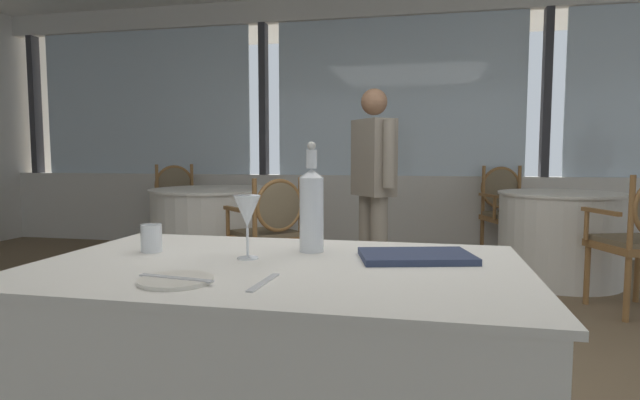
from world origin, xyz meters
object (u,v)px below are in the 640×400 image
object	(u,v)px
menu_book	(416,256)
dining_chair_1_0	(179,201)
side_plate	(176,280)
dining_chair_1_1	(271,226)
water_tumbler	(151,238)
diner_person_1	(373,180)
water_bottle	(312,207)
dining_chair_0_0	(506,205)
wine_glass	(247,213)

from	to	relation	value
menu_book	dining_chair_1_0	bearing A→B (deg)	112.31
side_plate	dining_chair_1_1	world-z (taller)	dining_chair_1_1
water_tumbler	dining_chair_1_1	xyz separation A→B (m)	(-0.31, 2.27, -0.28)
diner_person_1	water_tumbler	bearing A→B (deg)	42.35
side_plate	dining_chair_1_1	xyz separation A→B (m)	(-0.58, 2.62, -0.24)
water_bottle	water_tumbler	distance (m)	0.53
water_tumbler	dining_chair_0_0	distance (m)	4.37
side_plate	dining_chair_0_0	distance (m)	4.60
water_bottle	diner_person_1	bearing A→B (deg)	90.84
side_plate	water_bottle	xyz separation A→B (m)	(0.24, 0.46, 0.14)
dining_chair_1_0	dining_chair_1_1	xyz separation A→B (m)	(1.52, -1.43, -0.03)
wine_glass	diner_person_1	bearing A→B (deg)	86.91
wine_glass	dining_chair_0_0	xyz separation A→B (m)	(1.34, 4.07, -0.34)
side_plate	water_bottle	size ratio (longest dim) A/B	0.51
diner_person_1	side_plate	bearing A→B (deg)	49.28
dining_chair_1_1	dining_chair_1_0	bearing A→B (deg)	0.00
water_bottle	diner_person_1	distance (m)	2.28
dining_chair_1_0	diner_person_1	xyz separation A→B (m)	(2.30, -1.32, 0.33)
side_plate	diner_person_1	world-z (taller)	diner_person_1
side_plate	dining_chair_1_0	xyz separation A→B (m)	(-2.10, 4.06, -0.21)
dining_chair_1_0	dining_chair_1_1	size ratio (longest dim) A/B	1.07
side_plate	menu_book	world-z (taller)	menu_book
dining_chair_1_0	dining_chair_1_1	distance (m)	2.09
dining_chair_1_1	water_bottle	bearing A→B (deg)	154.00
dining_chair_0_0	dining_chair_1_0	bearing A→B (deg)	-104.13
diner_person_1	wine_glass	bearing A→B (deg)	50.50
dining_chair_1_1	water_tumbler	bearing A→B (deg)	141.04
water_tumbler	menu_book	xyz separation A→B (m)	(0.84, 0.05, -0.03)
wine_glass	dining_chair_1_1	bearing A→B (deg)	105.74
water_tumbler	diner_person_1	size ratio (longest dim) A/B	0.06
menu_book	dining_chair_0_0	xyz separation A→B (m)	(0.84, 3.98, -0.21)
water_bottle	dining_chair_0_0	distance (m)	4.10
water_bottle	menu_book	distance (m)	0.37
water_tumbler	dining_chair_1_0	bearing A→B (deg)	116.27
dining_chair_1_0	dining_chair_0_0	bearing A→B (deg)	48.52
water_bottle	diner_person_1	size ratio (longest dim) A/B	0.23
water_bottle	dining_chair_1_0	world-z (taller)	water_bottle
menu_book	dining_chair_1_1	distance (m)	2.51
dining_chair_0_0	diner_person_1	bearing A→B (deg)	-55.75
dining_chair_0_0	diner_person_1	size ratio (longest dim) A/B	0.61
dining_chair_0_0	dining_chair_1_0	xyz separation A→B (m)	(-3.51, -0.32, 0.00)
dining_chair_1_1	diner_person_1	world-z (taller)	diner_person_1
water_tumbler	dining_chair_0_0	xyz separation A→B (m)	(1.68, 4.03, -0.25)
side_plate	dining_chair_1_0	world-z (taller)	dining_chair_1_0
dining_chair_0_0	dining_chair_1_0	world-z (taller)	dining_chair_1_0
dining_chair_1_1	diner_person_1	xyz separation A→B (m)	(0.78, 0.12, 0.36)
menu_book	diner_person_1	size ratio (longest dim) A/B	0.21
diner_person_1	dining_chair_1_0	bearing A→B (deg)	-66.14
menu_book	dining_chair_0_0	distance (m)	4.07
dining_chair_1_0	water_bottle	bearing A→B (deg)	-13.66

